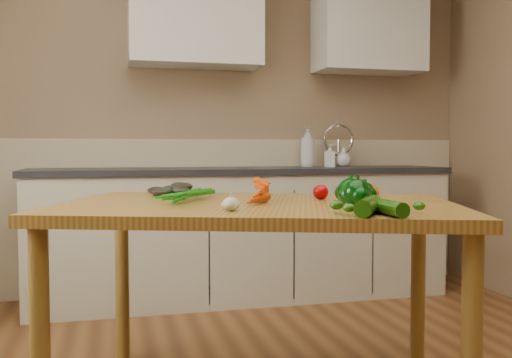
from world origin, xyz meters
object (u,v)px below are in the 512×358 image
at_px(pepper_a, 350,192).
at_px(zucchini_b, 369,206).
at_px(soap_bottle_a, 308,147).
at_px(carrot_bunch, 237,192).
at_px(soap_bottle_c, 344,157).
at_px(table, 259,226).
at_px(pepper_c, 357,194).
at_px(tomato_a, 321,192).
at_px(tomato_c, 370,192).
at_px(soap_bottle_b, 330,155).
at_px(zucchini_a, 385,207).
at_px(garlic_bulb, 231,204).
at_px(pepper_b, 365,192).
at_px(tomato_b, 349,190).
at_px(leafy_greens, 169,184).

height_order(pepper_a, zucchini_b, pepper_a).
height_order(soap_bottle_a, carrot_bunch, soap_bottle_a).
height_order(soap_bottle_c, pepper_a, soap_bottle_c).
height_order(table, pepper_c, pepper_c).
distance_m(pepper_c, tomato_a, 0.36).
bearing_deg(tomato_c, soap_bottle_a, 78.28).
xyz_separation_m(soap_bottle_b, carrot_bunch, (-1.05, -1.66, -0.13)).
bearing_deg(carrot_bunch, zucchini_a, -37.40).
distance_m(garlic_bulb, tomato_c, 0.66).
height_order(pepper_b, zucchini_b, pepper_b).
bearing_deg(soap_bottle_b, pepper_b, -173.61).
relative_size(tomato_b, zucchini_a, 0.31).
xyz_separation_m(carrot_bunch, tomato_a, (0.36, 0.02, -0.01)).
bearing_deg(carrot_bunch, pepper_c, -23.92).
distance_m(soap_bottle_c, tomato_b, 1.73).
distance_m(zucchini_a, zucchini_b, 0.05).
height_order(pepper_b, tomato_a, pepper_b).
relative_size(tomato_a, tomato_c, 0.87).
xyz_separation_m(table, pepper_a, (0.31, -0.18, 0.14)).
distance_m(soap_bottle_c, leafy_greens, 1.92).
distance_m(soap_bottle_a, tomato_c, 1.88).
bearing_deg(table, zucchini_b, -45.14).
height_order(pepper_c, tomato_b, pepper_c).
xyz_separation_m(carrot_bunch, tomato_b, (0.50, 0.05, -0.00)).
distance_m(soap_bottle_b, leafy_greens, 1.86).
relative_size(leafy_greens, zucchini_b, 1.05).
bearing_deg(garlic_bulb, tomato_a, 37.63).
bearing_deg(soap_bottle_c, garlic_bulb, 85.45).
height_order(garlic_bulb, pepper_a, pepper_a).
distance_m(soap_bottle_c, pepper_c, 2.14).
relative_size(carrot_bunch, garlic_bulb, 5.01).
relative_size(soap_bottle_c, tomato_b, 1.91).
xyz_separation_m(leafy_greens, pepper_b, (0.73, -0.46, -0.02)).
xyz_separation_m(carrot_bunch, zucchini_a, (0.36, -0.55, -0.01)).
distance_m(carrot_bunch, tomato_a, 0.36).
distance_m(carrot_bunch, zucchini_b, 0.63).
bearing_deg(pepper_b, garlic_bulb, -161.59).
relative_size(soap_bottle_a, pepper_a, 2.92).
distance_m(soap_bottle_b, carrot_bunch, 1.97).
distance_m(table, pepper_c, 0.42).
bearing_deg(zucchini_a, carrot_bunch, 123.34).
bearing_deg(tomato_b, tomato_c, -81.21).
bearing_deg(leafy_greens, tomato_b, -20.24).
height_order(garlic_bulb, zucchini_b, zucchini_b).
height_order(pepper_b, tomato_b, pepper_b).
xyz_separation_m(carrot_bunch, tomato_c, (0.53, -0.10, -0.00)).
height_order(garlic_bulb, zucchini_a, zucchini_a).
relative_size(tomato_a, zucchini_a, 0.27).
distance_m(carrot_bunch, leafy_greens, 0.41).
height_order(soap_bottle_b, tomato_c, soap_bottle_b).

